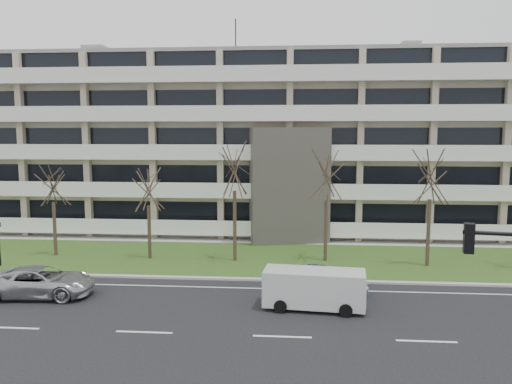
{
  "coord_description": "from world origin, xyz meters",
  "views": [
    {
      "loc": [
        0.51,
        -20.32,
        8.64
      ],
      "look_at": [
        -1.92,
        10.0,
        4.99
      ],
      "focal_mm": 35.0,
      "sensor_mm": 36.0,
      "label": 1
    }
  ],
  "objects": [
    {
      "name": "ground",
      "position": [
        0.0,
        0.0,
        0.0
      ],
      "size": [
        160.0,
        160.0,
        0.0
      ],
      "primitive_type": "plane",
      "color": "black",
      "rests_on": "ground"
    },
    {
      "name": "grass_verge",
      "position": [
        0.0,
        13.0,
        0.03
      ],
      "size": [
        90.0,
        10.0,
        0.06
      ],
      "primitive_type": "cube",
      "color": "#2A4918",
      "rests_on": "ground"
    },
    {
      "name": "curb",
      "position": [
        0.0,
        8.0,
        0.06
      ],
      "size": [
        90.0,
        0.35,
        0.12
      ],
      "primitive_type": "cube",
      "color": "#B2B2AD",
      "rests_on": "ground"
    },
    {
      "name": "sidewalk",
      "position": [
        0.0,
        18.5,
        0.04
      ],
      "size": [
        90.0,
        2.0,
        0.08
      ],
      "primitive_type": "cube",
      "color": "#B2B2AD",
      "rests_on": "ground"
    },
    {
      "name": "lane_edge_line",
      "position": [
        0.0,
        6.5,
        0.01
      ],
      "size": [
        90.0,
        0.12,
        0.01
      ],
      "primitive_type": "cube",
      "color": "white",
      "rests_on": "ground"
    },
    {
      "name": "apartment_building",
      "position": [
        -0.01,
        25.32,
        7.61
      ],
      "size": [
        60.5,
        15.1,
        18.75
      ],
      "color": "#C3B297",
      "rests_on": "ground"
    },
    {
      "name": "silver_pickup",
      "position": [
        -12.91,
        4.29,
        0.78
      ],
      "size": [
        5.78,
        2.95,
        1.56
      ],
      "primitive_type": "imported",
      "rotation": [
        0.0,
        0.0,
        1.64
      ],
      "color": "#B0B4B8",
      "rests_on": "ground"
    },
    {
      "name": "blue_sedan",
      "position": [
        1.97,
        5.64,
        0.76
      ],
      "size": [
        4.84,
        2.53,
        1.52
      ],
      "primitive_type": "imported",
      "rotation": [
        0.0,
        0.0,
        1.78
      ],
      "color": "#6C91BC",
      "rests_on": "ground"
    },
    {
      "name": "white_van",
      "position": [
        1.53,
        3.57,
        1.15
      ],
      "size": [
        5.09,
        2.4,
        1.91
      ],
      "rotation": [
        0.0,
        0.0,
        -0.1
      ],
      "color": "silver",
      "rests_on": "ground"
    },
    {
      "name": "tree_1",
      "position": [
        -16.28,
        12.74,
        5.3
      ],
      "size": [
        3.41,
        3.41,
        6.82
      ],
      "color": "#382B21",
      "rests_on": "ground"
    },
    {
      "name": "tree_2",
      "position": [
        -9.41,
        12.38,
        5.14
      ],
      "size": [
        3.31,
        3.31,
        6.62
      ],
      "color": "#382B21",
      "rests_on": "ground"
    },
    {
      "name": "tree_3",
      "position": [
        -3.53,
        12.28,
        6.64
      ],
      "size": [
        4.27,
        4.27,
        8.54
      ],
      "color": "#382B21",
      "rests_on": "ground"
    },
    {
      "name": "tree_4",
      "position": [
        2.54,
        12.76,
        6.28
      ],
      "size": [
        4.04,
        4.04,
        8.08
      ],
      "color": "#382B21",
      "rests_on": "ground"
    },
    {
      "name": "tree_5",
      "position": [
        9.05,
        11.96,
        6.09
      ],
      "size": [
        3.92,
        3.92,
        7.83
      ],
      "color": "#382B21",
      "rests_on": "ground"
    }
  ]
}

